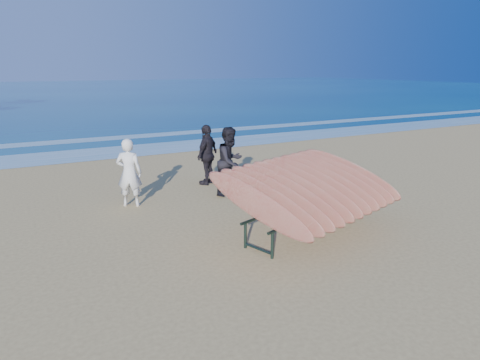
{
  "coord_description": "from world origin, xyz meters",
  "views": [
    {
      "loc": [
        -4.05,
        -6.89,
        3.27
      ],
      "look_at": [
        0.0,
        0.8,
        0.95
      ],
      "focal_mm": 32.0,
      "sensor_mm": 36.0,
      "label": 1
    }
  ],
  "objects_px": {
    "person_dark_b": "(207,155)",
    "person_white": "(129,173)",
    "person_dark_a": "(230,161)",
    "surfboard_rack": "(308,188)"
  },
  "relations": [
    {
      "from": "surfboard_rack",
      "to": "person_dark_b",
      "type": "relative_size",
      "value": 2.24
    },
    {
      "from": "surfboard_rack",
      "to": "person_dark_b",
      "type": "bearing_deg",
      "value": 76.42
    },
    {
      "from": "surfboard_rack",
      "to": "person_dark_b",
      "type": "xyz_separation_m",
      "value": [
        -0.32,
        4.3,
        -0.08
      ]
    },
    {
      "from": "person_dark_b",
      "to": "person_white",
      "type": "bearing_deg",
      "value": -16.21
    },
    {
      "from": "person_white",
      "to": "person_dark_a",
      "type": "height_order",
      "value": "person_dark_a"
    },
    {
      "from": "person_dark_b",
      "to": "surfboard_rack",
      "type": "bearing_deg",
      "value": 56.51
    },
    {
      "from": "person_white",
      "to": "person_dark_a",
      "type": "distance_m",
      "value": 2.56
    },
    {
      "from": "surfboard_rack",
      "to": "person_white",
      "type": "relative_size",
      "value": 2.32
    },
    {
      "from": "surfboard_rack",
      "to": "person_white",
      "type": "bearing_deg",
      "value": 111.79
    },
    {
      "from": "person_dark_a",
      "to": "person_white",
      "type": "bearing_deg",
      "value": 147.31
    }
  ]
}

